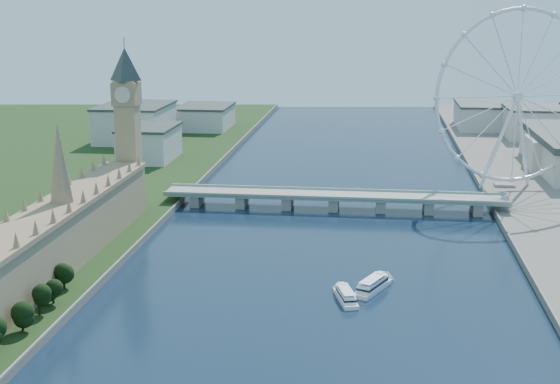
# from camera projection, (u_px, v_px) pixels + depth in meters

# --- Properties ---
(parliament_range) EXTENTS (24.00, 200.00, 70.00)m
(parliament_range) POSITION_uv_depth(u_px,v_px,m) (64.00, 231.00, 388.97)
(parliament_range) COLOR tan
(parliament_range) RESTS_ON ground
(big_ben) EXTENTS (20.02, 20.02, 110.00)m
(big_ben) POSITION_uv_depth(u_px,v_px,m) (127.00, 107.00, 481.87)
(big_ben) COLOR tan
(big_ben) RESTS_ON ground
(westminster_bridge) EXTENTS (220.00, 22.00, 9.50)m
(westminster_bridge) POSITION_uv_depth(u_px,v_px,m) (334.00, 199.00, 501.99)
(westminster_bridge) COLOR gray
(westminster_bridge) RESTS_ON ground
(london_eye) EXTENTS (113.60, 39.12, 124.30)m
(london_eye) POSITION_uv_depth(u_px,v_px,m) (517.00, 97.00, 526.59)
(london_eye) COLOR silver
(london_eye) RESTS_ON ground
(city_skyline) EXTENTS (505.00, 280.00, 32.00)m
(city_skyline) POSITION_uv_depth(u_px,v_px,m) (390.00, 124.00, 745.82)
(city_skyline) COLOR beige
(city_skyline) RESTS_ON ground
(tour_boat_near) EXTENTS (13.70, 27.38, 5.83)m
(tour_boat_near) POSITION_uv_depth(u_px,v_px,m) (346.00, 301.00, 347.26)
(tour_boat_near) COLOR white
(tour_boat_near) RESTS_ON ground
(tour_boat_far) EXTENTS (19.71, 30.62, 6.67)m
(tour_boat_far) POSITION_uv_depth(u_px,v_px,m) (373.00, 291.00, 359.17)
(tour_boat_far) COLOR white
(tour_boat_far) RESTS_ON ground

